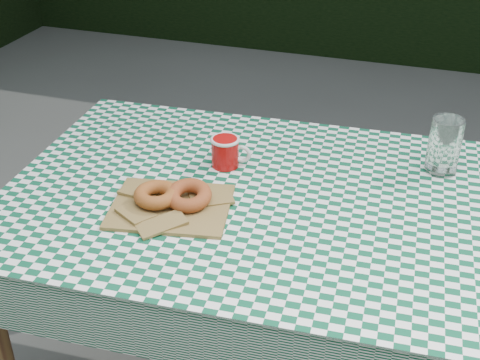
% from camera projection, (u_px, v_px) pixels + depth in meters
% --- Properties ---
extents(table, '(1.30, 0.91, 0.75)m').
position_uv_depth(table, '(265.00, 315.00, 1.75)').
color(table, '#522D1C').
rests_on(table, ground).
extents(tablecloth, '(1.32, 0.93, 0.01)m').
position_uv_depth(tablecloth, '(268.00, 197.00, 1.56)').
color(tablecloth, '#0B4A2F').
rests_on(tablecloth, table).
extents(paper_bag, '(0.31, 0.26, 0.01)m').
position_uv_depth(paper_bag, '(171.00, 206.00, 1.51)').
color(paper_bag, olive).
rests_on(paper_bag, tablecloth).
extents(bagel_front, '(0.15, 0.15, 0.03)m').
position_uv_depth(bagel_front, '(156.00, 195.00, 1.50)').
color(bagel_front, '#A04821').
rests_on(bagel_front, paper_bag).
extents(bagel_back, '(0.12, 0.12, 0.03)m').
position_uv_depth(bagel_back, '(189.00, 195.00, 1.50)').
color(bagel_back, '#94471E').
rests_on(bagel_back, paper_bag).
extents(coffee_mug, '(0.15, 0.15, 0.08)m').
position_uv_depth(coffee_mug, '(225.00, 152.00, 1.67)').
color(coffee_mug, '#A20B0A').
rests_on(coffee_mug, tablecloth).
extents(drinking_glass, '(0.11, 0.11, 0.15)m').
position_uv_depth(drinking_glass, '(444.00, 146.00, 1.62)').
color(drinking_glass, white).
rests_on(drinking_glass, tablecloth).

